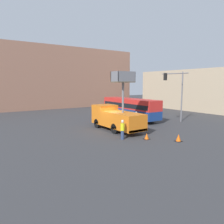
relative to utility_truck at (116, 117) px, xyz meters
name	(u,v)px	position (x,y,z in m)	size (l,w,h in m)	color
ground_plane	(110,131)	(-0.65, 0.25, -1.53)	(120.00, 120.00, 0.00)	#38383A
building_backdrop_far	(37,78)	(-0.65, 29.46, 5.10)	(44.00, 10.00, 13.25)	#936651
building_backdrop_side	(208,90)	(26.70, 5.79, 2.51)	(10.00, 28.00, 8.07)	tan
utility_truck	(116,117)	(0.00, 0.00, 0.00)	(2.45, 7.45, 6.57)	orange
city_bus	(130,107)	(6.18, 5.17, 0.32)	(2.45, 10.66, 3.11)	navy
traffic_light_pole	(177,88)	(9.57, -0.52, 3.16)	(4.20, 3.95, 6.92)	slate
road_worker_near_truck	(122,130)	(-1.85, -3.75, -0.57)	(0.38, 0.38, 1.90)	navy
road_worker_directing	(136,119)	(3.14, 0.18, -0.56)	(0.38, 0.38, 1.92)	navy
traffic_cone_near_truck	(178,138)	(2.02, -7.21, -1.21)	(0.60, 0.60, 0.68)	black
traffic_cone_mid_road	(147,136)	(0.09, -5.03, -1.25)	(0.53, 0.53, 0.60)	black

